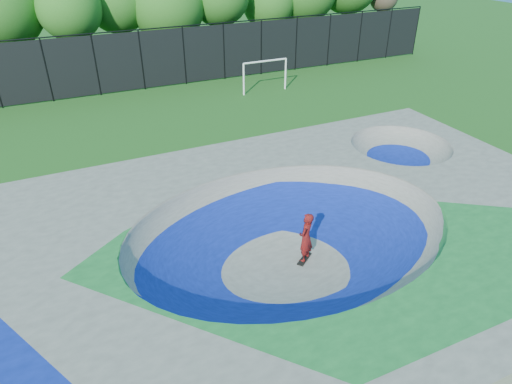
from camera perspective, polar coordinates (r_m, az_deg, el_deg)
ground at (r=15.68m, az=4.19°, el=-8.61°), size 120.00×120.00×0.00m
skate_deck at (r=15.23m, az=4.30°, el=-6.41°), size 22.00×14.00×1.50m
skater at (r=15.24m, az=6.25°, el=-5.69°), size 0.80×0.75×1.84m
skateboard at (r=15.78m, az=6.07°, el=-8.32°), size 0.76×0.64×0.05m
soccer_goal at (r=31.75m, az=1.14°, el=14.99°), size 3.27×0.12×2.16m
fence at (r=33.08m, az=-14.12°, el=15.82°), size 48.09×0.09×4.04m
treeline at (r=37.59m, az=-17.14°, el=21.69°), size 52.12×6.74×8.43m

